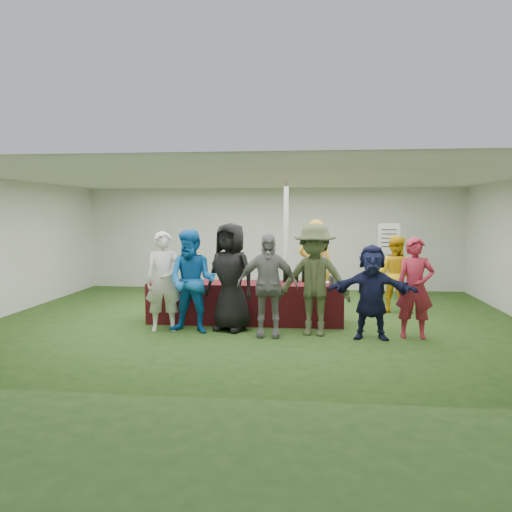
# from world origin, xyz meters

# --- Properties ---
(ground) EXTENTS (60.00, 60.00, 0.00)m
(ground) POSITION_xyz_m (0.00, 0.00, 0.00)
(ground) COLOR #284719
(ground) RESTS_ON ground
(tent) EXTENTS (10.00, 10.00, 10.00)m
(tent) POSITION_xyz_m (0.50, 1.20, 1.35)
(tent) COLOR white
(tent) RESTS_ON ground
(serving_table) EXTENTS (3.60, 0.80, 0.75)m
(serving_table) POSITION_xyz_m (-0.19, -0.16, 0.38)
(serving_table) COLOR #591118
(serving_table) RESTS_ON ground
(wine_bottles) EXTENTS (0.84, 0.14, 0.32)m
(wine_bottles) POSITION_xyz_m (0.50, -0.01, 0.87)
(wine_bottles) COLOR black
(wine_bottles) RESTS_ON serving_table
(wine_glasses) EXTENTS (2.74, 0.12, 0.16)m
(wine_glasses) POSITION_xyz_m (-0.65, -0.41, 0.86)
(wine_glasses) COLOR silver
(wine_glasses) RESTS_ON serving_table
(water_bottle) EXTENTS (0.07, 0.07, 0.23)m
(water_bottle) POSITION_xyz_m (-0.13, -0.08, 0.85)
(water_bottle) COLOR silver
(water_bottle) RESTS_ON serving_table
(bar_towel) EXTENTS (0.25, 0.18, 0.03)m
(bar_towel) POSITION_xyz_m (1.28, -0.11, 0.77)
(bar_towel) COLOR white
(bar_towel) RESTS_ON serving_table
(dump_bucket) EXTENTS (0.22, 0.22, 0.18)m
(dump_bucket) POSITION_xyz_m (1.45, -0.38, 0.84)
(dump_bucket) COLOR slate
(dump_bucket) RESTS_ON serving_table
(wine_list_sign) EXTENTS (0.50, 0.03, 1.80)m
(wine_list_sign) POSITION_xyz_m (2.86, 2.72, 1.32)
(wine_list_sign) COLOR slate
(wine_list_sign) RESTS_ON ground
(staff_pourer) EXTENTS (0.76, 0.56, 1.92)m
(staff_pourer) POSITION_xyz_m (1.12, 0.82, 0.96)
(staff_pourer) COLOR gold
(staff_pourer) RESTS_ON ground
(staff_back) EXTENTS (0.96, 0.89, 1.58)m
(staff_back) POSITION_xyz_m (2.74, 1.14, 0.79)
(staff_back) COLOR yellow
(staff_back) RESTS_ON ground
(customer_0) EXTENTS (0.71, 0.54, 1.73)m
(customer_0) POSITION_xyz_m (-1.51, -0.95, 0.87)
(customer_0) COLOR silver
(customer_0) RESTS_ON ground
(customer_1) EXTENTS (0.94, 0.78, 1.77)m
(customer_1) POSITION_xyz_m (-0.99, -1.04, 0.88)
(customer_1) COLOR blue
(customer_1) RESTS_ON ground
(customer_2) EXTENTS (1.07, 0.89, 1.88)m
(customer_2) POSITION_xyz_m (-0.37, -0.80, 0.94)
(customer_2) COLOR black
(customer_2) RESTS_ON ground
(customer_3) EXTENTS (1.03, 0.47, 1.72)m
(customer_3) POSITION_xyz_m (0.30, -1.15, 0.86)
(customer_3) COLOR slate
(customer_3) RESTS_ON ground
(customer_4) EXTENTS (1.31, 0.90, 1.87)m
(customer_4) POSITION_xyz_m (1.08, -1.00, 0.93)
(customer_4) COLOR #3F482A
(customer_4) RESTS_ON ground
(customer_5) EXTENTS (1.45, 0.54, 1.54)m
(customer_5) POSITION_xyz_m (2.00, -1.15, 0.77)
(customer_5) COLOR #15183B
(customer_5) RESTS_ON ground
(customer_6) EXTENTS (0.63, 0.44, 1.65)m
(customer_6) POSITION_xyz_m (2.71, -1.02, 0.83)
(customer_6) COLOR maroon
(customer_6) RESTS_ON ground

